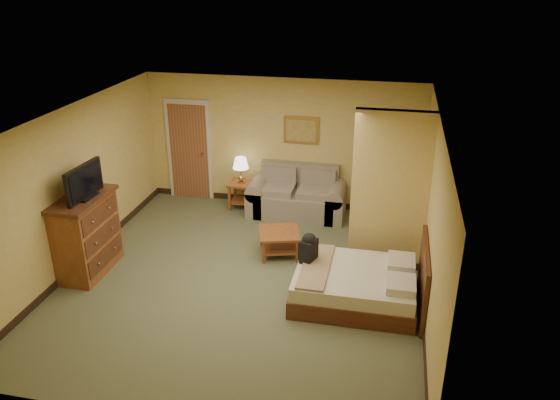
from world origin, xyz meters
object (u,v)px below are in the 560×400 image
(coffee_table, at_px, (279,238))
(dresser, at_px, (86,235))
(loveseat, at_px, (297,199))
(bed, at_px, (360,285))

(coffee_table, height_order, dresser, dresser)
(dresser, bearing_deg, loveseat, 44.81)
(loveseat, distance_m, dresser, 4.04)
(loveseat, height_order, coffee_table, loveseat)
(dresser, distance_m, bed, 4.32)
(loveseat, relative_size, dresser, 1.46)
(coffee_table, bearing_deg, loveseat, 90.08)
(coffee_table, distance_m, dresser, 3.11)
(dresser, xyz_separation_m, bed, (4.30, 0.05, -0.39))
(loveseat, bearing_deg, dresser, -135.19)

